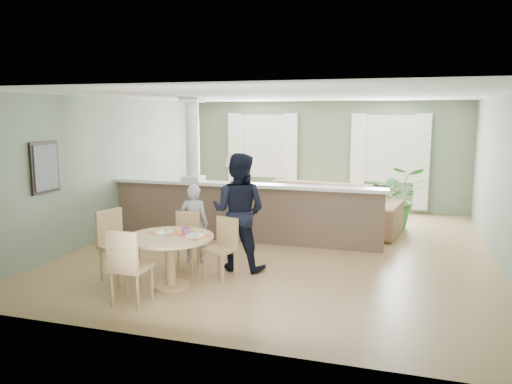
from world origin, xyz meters
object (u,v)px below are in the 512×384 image
(chair_near, at_px, (128,264))
(chair_side, at_px, (115,242))
(dining_table, at_px, (171,246))
(chair_far_man, at_px, (223,245))
(sofa, at_px, (319,207))
(chair_far_boy, at_px, (186,238))
(houseplant, at_px, (396,197))
(man_person, at_px, (239,212))
(child_person, at_px, (194,224))

(chair_near, bearing_deg, chair_side, -50.48)
(chair_side, bearing_deg, dining_table, -74.20)
(dining_table, height_order, chair_far_man, chair_far_man)
(sofa, bearing_deg, chair_far_boy, -106.47)
(dining_table, xyz_separation_m, chair_far_man, (0.54, 0.62, -0.10))
(chair_far_man, relative_size, chair_side, 0.86)
(dining_table, xyz_separation_m, chair_side, (-0.91, 0.06, -0.02))
(chair_near, bearing_deg, chair_far_boy, -92.59)
(chair_near, bearing_deg, houseplant, -120.07)
(chair_far_man, relative_size, man_person, 0.49)
(chair_near, height_order, child_person, child_person)
(sofa, relative_size, chair_near, 3.27)
(dining_table, relative_size, chair_far_man, 1.37)
(chair_near, xyz_separation_m, child_person, (0.01, 1.98, 0.09))
(child_person, bearing_deg, sofa, -124.24)
(houseplant, height_order, man_person, man_person)
(child_person, xyz_separation_m, man_person, (0.81, -0.13, 0.27))
(chair_side, relative_size, man_person, 0.57)
(man_person, bearing_deg, dining_table, 61.76)
(chair_far_boy, height_order, chair_side, chair_side)
(sofa, relative_size, chair_far_boy, 3.63)
(chair_side, bearing_deg, chair_far_boy, -26.41)
(man_person, bearing_deg, chair_side, 35.36)
(chair_far_man, bearing_deg, child_person, 158.00)
(sofa, xyz_separation_m, dining_table, (-1.36, -4.06, 0.11))
(houseplant, height_order, dining_table, houseplant)
(houseplant, bearing_deg, child_person, -131.02)
(houseplant, xyz_separation_m, dining_table, (-2.86, -4.68, -0.08))
(dining_table, xyz_separation_m, chair_near, (-0.19, -0.79, -0.04))
(chair_far_boy, distance_m, chair_side, 1.07)
(chair_far_boy, relative_size, man_person, 0.49)
(dining_table, relative_size, chair_side, 1.18)
(houseplant, bearing_deg, chair_far_man, -119.80)
(child_person, distance_m, man_person, 0.86)
(dining_table, xyz_separation_m, child_person, (-0.18, 1.19, 0.06))
(sofa, height_order, chair_far_man, sofa)
(chair_near, height_order, man_person, man_person)
(chair_side, distance_m, man_person, 1.87)
(dining_table, bearing_deg, child_person, 98.50)
(houseplant, distance_m, chair_far_boy, 4.91)
(chair_far_man, distance_m, chair_near, 1.59)
(chair_far_boy, bearing_deg, dining_table, -86.54)
(dining_table, bearing_deg, chair_near, -103.69)
(houseplant, relative_size, chair_side, 1.30)
(sofa, xyz_separation_m, chair_near, (-1.55, -4.85, 0.07))
(chair_side, distance_m, child_person, 1.35)
(chair_far_boy, distance_m, chair_near, 1.59)
(chair_far_boy, bearing_deg, man_person, 11.63)
(chair_near, bearing_deg, dining_table, -104.59)
(dining_table, xyz_separation_m, man_person, (0.63, 1.06, 0.32))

